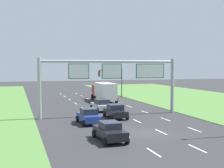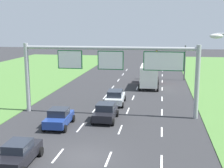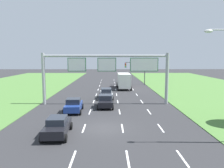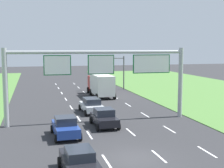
% 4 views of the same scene
% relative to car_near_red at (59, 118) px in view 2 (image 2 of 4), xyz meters
% --- Properties ---
extents(ground_plane, '(200.00, 200.00, 0.00)m').
position_rel_car_near_red_xyz_m(ground_plane, '(3.66, -5.99, -0.80)').
color(ground_plane, '#2D2D30').
extents(lane_dashes_inner_left, '(0.14, 62.40, 0.01)m').
position_rel_car_near_red_xyz_m(lane_dashes_inner_left, '(1.91, 6.01, -0.80)').
color(lane_dashes_inner_left, white).
rests_on(lane_dashes_inner_left, ground_plane).
extents(lane_dashes_inner_right, '(0.14, 62.40, 0.01)m').
position_rel_car_near_red_xyz_m(lane_dashes_inner_right, '(5.41, 6.01, -0.80)').
color(lane_dashes_inner_right, white).
rests_on(lane_dashes_inner_right, ground_plane).
extents(lane_dashes_slip, '(0.14, 62.40, 0.01)m').
position_rel_car_near_red_xyz_m(lane_dashes_slip, '(8.91, 6.01, -0.80)').
color(lane_dashes_slip, white).
rests_on(lane_dashes_slip, ground_plane).
extents(car_near_red, '(2.16, 4.04, 1.62)m').
position_rel_car_near_red_xyz_m(car_near_red, '(0.00, 0.00, 0.00)').
color(car_near_red, navy).
rests_on(car_near_red, ground_plane).
extents(car_lead_silver, '(2.09, 3.98, 1.62)m').
position_rel_car_near_red_xyz_m(car_lead_silver, '(3.70, 2.40, 0.00)').
color(car_lead_silver, black).
rests_on(car_lead_silver, ground_plane).
extents(car_mid_lane, '(2.14, 4.19, 1.56)m').
position_rel_car_near_red_xyz_m(car_mid_lane, '(-0.05, -7.79, -0.02)').
color(car_mid_lane, black).
rests_on(car_mid_lane, ground_plane).
extents(car_far_ahead, '(2.28, 4.37, 1.60)m').
position_rel_car_near_red_xyz_m(car_far_ahead, '(3.70, 8.56, 0.01)').
color(car_far_ahead, silver).
rests_on(car_far_ahead, ground_plane).
extents(box_truck, '(2.75, 8.05, 3.18)m').
position_rel_car_near_red_xyz_m(box_truck, '(7.07, 19.39, 0.92)').
color(box_truck, '#B21E19').
rests_on(box_truck, ground_plane).
extents(sign_gantry, '(17.24, 0.44, 7.00)m').
position_rel_car_near_red_xyz_m(sign_gantry, '(4.06, 4.37, 4.13)').
color(sign_gantry, '#9EA0A5').
rests_on(sign_gantry, ground_plane).
extents(traffic_light_mast, '(4.76, 0.49, 5.60)m').
position_rel_car_near_red_xyz_m(traffic_light_mast, '(10.46, 25.55, 3.07)').
color(traffic_light_mast, '#47494F').
rests_on(traffic_light_mast, ground_plane).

